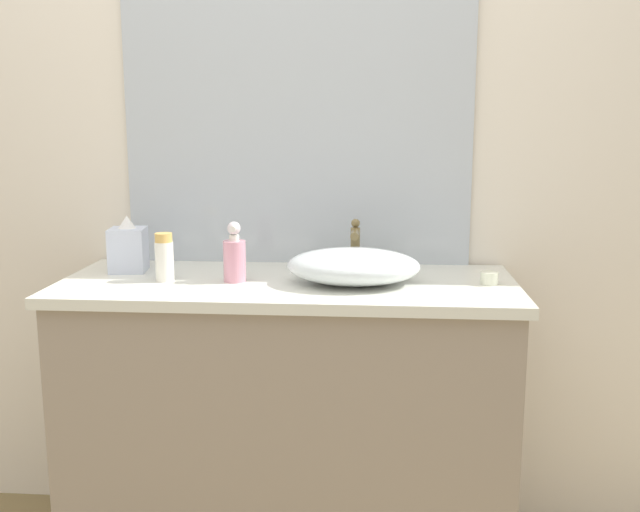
% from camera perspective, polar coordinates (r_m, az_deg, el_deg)
% --- Properties ---
extents(bathroom_wall_rear, '(6.00, 0.06, 2.60)m').
position_cam_1_polar(bathroom_wall_rear, '(2.48, -4.37, 8.72)').
color(bathroom_wall_rear, silver).
rests_on(bathroom_wall_rear, ground).
extents(vanity_counter, '(1.37, 0.56, 0.91)m').
position_cam_1_polar(vanity_counter, '(2.34, -2.45, -12.77)').
color(vanity_counter, gray).
rests_on(vanity_counter, ground).
extents(wall_mirror_panel, '(1.14, 0.01, 0.94)m').
position_cam_1_polar(wall_mirror_panel, '(2.42, -1.81, 10.47)').
color(wall_mirror_panel, '#B2BCC6').
rests_on(wall_mirror_panel, vanity_counter).
extents(sink_basin, '(0.39, 0.29, 0.11)m').
position_cam_1_polar(sink_basin, '(2.14, 2.63, -0.80)').
color(sink_basin, silver).
rests_on(sink_basin, vanity_counter).
extents(faucet, '(0.03, 0.13, 0.17)m').
position_cam_1_polar(faucet, '(2.29, 2.77, 1.08)').
color(faucet, olive).
rests_on(faucet, vanity_counter).
extents(soap_dispenser, '(0.07, 0.07, 0.18)m').
position_cam_1_polar(soap_dispenser, '(2.18, -6.72, -0.08)').
color(soap_dispenser, pink).
rests_on(soap_dispenser, vanity_counter).
extents(lotion_bottle, '(0.06, 0.06, 0.15)m').
position_cam_1_polar(lotion_bottle, '(2.22, -12.11, -0.12)').
color(lotion_bottle, white).
rests_on(lotion_bottle, vanity_counter).
extents(tissue_box, '(0.12, 0.12, 0.18)m').
position_cam_1_polar(tissue_box, '(2.39, -14.81, 0.66)').
color(tissue_box, silver).
rests_on(tissue_box, vanity_counter).
extents(candle_jar, '(0.05, 0.05, 0.04)m').
position_cam_1_polar(candle_jar, '(2.20, 13.13, -1.70)').
color(candle_jar, silver).
rests_on(candle_jar, vanity_counter).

